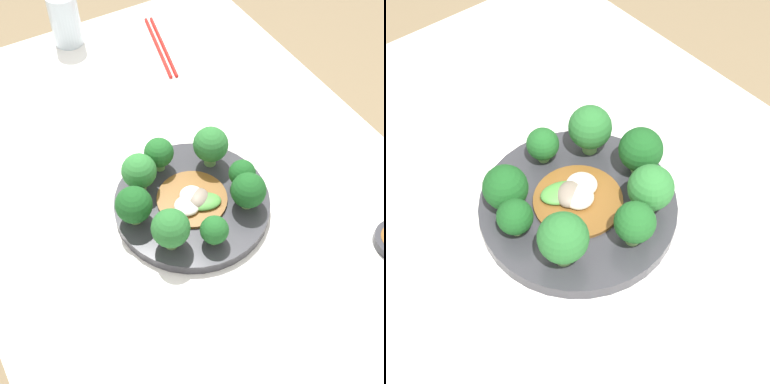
% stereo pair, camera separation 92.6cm
% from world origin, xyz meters
% --- Properties ---
extents(ground_plane, '(8.00, 8.00, 0.00)m').
position_xyz_m(ground_plane, '(0.00, 0.00, 0.00)').
color(ground_plane, '#7F6B4C').
extents(table, '(1.04, 0.72, 0.77)m').
position_xyz_m(table, '(0.00, 0.00, 0.39)').
color(table, silver).
rests_on(table, ground_plane).
extents(plate, '(0.25, 0.25, 0.02)m').
position_xyz_m(plate, '(-0.05, 0.02, 0.78)').
color(plate, '#333338').
rests_on(plate, table).
extents(broccoli_northwest, '(0.06, 0.06, 0.07)m').
position_xyz_m(broccoli_northwest, '(-0.10, 0.08, 0.84)').
color(broccoli_northwest, '#70A356').
rests_on(broccoli_northwest, plate).
extents(broccoli_southeast, '(0.06, 0.06, 0.07)m').
position_xyz_m(broccoli_southeast, '(0.01, -0.05, 0.84)').
color(broccoli_southeast, '#70A356').
rests_on(broccoli_southeast, plate).
extents(broccoli_south, '(0.04, 0.04, 0.05)m').
position_xyz_m(broccoli_south, '(-0.06, -0.07, 0.82)').
color(broccoli_south, '#89B76B').
rests_on(broccoli_south, plate).
extents(broccoli_east, '(0.05, 0.05, 0.06)m').
position_xyz_m(broccoli_east, '(0.04, 0.03, 0.83)').
color(broccoli_east, '#7AAD5B').
rests_on(broccoli_east, plate).
extents(broccoli_northeast, '(0.06, 0.06, 0.07)m').
position_xyz_m(broccoli_northeast, '(0.02, 0.08, 0.83)').
color(broccoli_northeast, '#7AAD5B').
rests_on(broccoli_northeast, plate).
extents(broccoli_west, '(0.04, 0.04, 0.05)m').
position_xyz_m(broccoli_west, '(-0.13, 0.03, 0.82)').
color(broccoli_west, '#70A356').
rests_on(broccoli_west, plate).
extents(broccoli_southwest, '(0.06, 0.06, 0.06)m').
position_xyz_m(broccoli_southwest, '(-0.10, -0.05, 0.83)').
color(broccoli_southwest, '#7AAD5B').
rests_on(broccoli_southwest, plate).
extents(broccoli_north, '(0.06, 0.06, 0.07)m').
position_xyz_m(broccoli_north, '(-0.04, 0.11, 0.83)').
color(broccoli_north, '#7AAD5B').
rests_on(broccoli_north, plate).
extents(stirfry_center, '(0.11, 0.11, 0.02)m').
position_xyz_m(stirfry_center, '(-0.05, 0.02, 0.80)').
color(stirfry_center, brown).
rests_on(stirfry_center, plate).
extents(drinking_glass, '(0.06, 0.06, 0.11)m').
position_xyz_m(drinking_glass, '(0.46, 0.02, 0.83)').
color(drinking_glass, silver).
rests_on(drinking_glass, table).
extents(chopsticks, '(0.21, 0.06, 0.01)m').
position_xyz_m(chopsticks, '(0.35, -0.14, 0.78)').
color(chopsticks, red).
rests_on(chopsticks, table).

